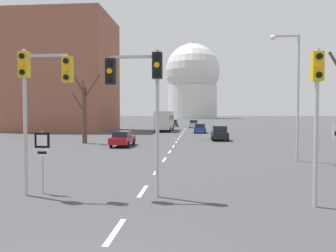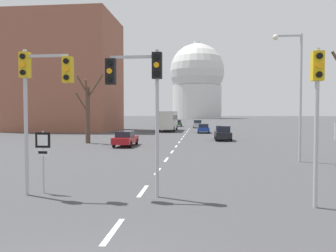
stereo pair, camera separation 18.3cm
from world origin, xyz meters
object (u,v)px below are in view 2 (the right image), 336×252
(traffic_signal_centre_tall, at_px, (141,86))
(sedan_near_right, at_px, (203,128))
(sedan_mid_centre, at_px, (198,124))
(street_lamp_right, at_px, (296,84))
(traffic_signal_near_right, at_px, (317,97))
(sedan_far_left, at_px, (126,138))
(route_sign_post, at_px, (43,151))
(traffic_signal_near_left, at_px, (40,85))
(sedan_far_right, at_px, (178,123))
(city_bus, at_px, (168,119))
(sedan_near_left, at_px, (223,133))

(traffic_signal_centre_tall, relative_size, sedan_near_right, 1.20)
(sedan_mid_centre, bearing_deg, street_lamp_right, -82.33)
(traffic_signal_near_right, bearing_deg, street_lamp_right, 77.96)
(sedan_far_left, bearing_deg, sedan_mid_centre, 80.98)
(traffic_signal_near_right, xyz_separation_m, route_sign_post, (-9.89, 1.00, -1.99))
(traffic_signal_near_left, xyz_separation_m, street_lamp_right, (12.06, 9.89, 0.80))
(route_sign_post, bearing_deg, traffic_signal_near_left, -77.88)
(sedan_far_right, relative_size, city_bus, 0.37)
(sedan_far_left, bearing_deg, traffic_signal_near_left, -86.74)
(sedan_far_right, distance_m, city_bus, 19.84)
(sedan_mid_centre, bearing_deg, sedan_near_right, -86.64)
(sedan_mid_centre, height_order, sedan_far_left, sedan_mid_centre)
(route_sign_post, relative_size, sedan_far_left, 0.54)
(street_lamp_right, distance_m, sedan_far_left, 16.34)
(sedan_near_right, distance_m, sedan_mid_centre, 18.68)
(sedan_far_right, bearing_deg, traffic_signal_near_left, -90.60)
(route_sign_post, height_order, sedan_far_right, route_sign_post)
(sedan_far_right, bearing_deg, city_bus, -90.98)
(sedan_near_left, bearing_deg, city_bus, 113.01)
(traffic_signal_near_left, height_order, sedan_far_left, traffic_signal_near_left)
(sedan_near_left, xyz_separation_m, sedan_near_right, (-2.10, 14.26, -0.10))
(sedan_near_left, xyz_separation_m, sedan_mid_centre, (-3.20, 32.90, 0.00))
(route_sign_post, bearing_deg, street_lamp_right, 38.17)
(sedan_near_right, bearing_deg, route_sign_post, -99.24)
(traffic_signal_centre_tall, xyz_separation_m, city_bus, (-3.49, 45.70, -2.09))
(route_sign_post, distance_m, sedan_near_right, 40.92)
(sedan_near_right, height_order, sedan_far_right, sedan_far_right)
(traffic_signal_near_left, relative_size, street_lamp_right, 0.68)
(sedan_mid_centre, bearing_deg, route_sign_post, -95.30)
(traffic_signal_centre_tall, relative_size, sedan_far_left, 1.21)
(traffic_signal_centre_tall, bearing_deg, sedan_far_right, 92.75)
(street_lamp_right, xyz_separation_m, city_bus, (-11.71, 36.01, -2.94))
(traffic_signal_near_left, relative_size, sedan_far_left, 1.22)
(route_sign_post, height_order, sedan_near_left, route_sign_post)
(sedan_near_left, distance_m, sedan_near_right, 14.41)
(sedan_mid_centre, bearing_deg, traffic_signal_centre_tall, -91.52)
(traffic_signal_near_left, xyz_separation_m, traffic_signal_centre_tall, (3.84, 0.20, -0.05))
(route_sign_post, xyz_separation_m, sedan_near_right, (6.57, 40.38, -0.91))
(traffic_signal_near_right, relative_size, sedan_far_left, 1.16)
(sedan_mid_centre, height_order, city_bus, city_bus)
(sedan_near_right, distance_m, sedan_far_left, 23.33)
(traffic_signal_near_left, bearing_deg, sedan_far_left, 93.26)
(sedan_far_right, bearing_deg, sedan_far_left, -92.13)
(traffic_signal_centre_tall, height_order, sedan_far_right, traffic_signal_centre_tall)
(sedan_near_right, relative_size, sedan_mid_centre, 1.01)
(sedan_mid_centre, relative_size, sedan_far_left, 0.99)
(sedan_mid_centre, distance_m, sedan_far_left, 41.23)
(sedan_far_right, bearing_deg, street_lamp_right, -78.48)
(traffic_signal_near_right, bearing_deg, traffic_signal_near_left, 176.22)
(traffic_signal_near_left, xyz_separation_m, sedan_far_left, (-1.06, 18.65, -3.44))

